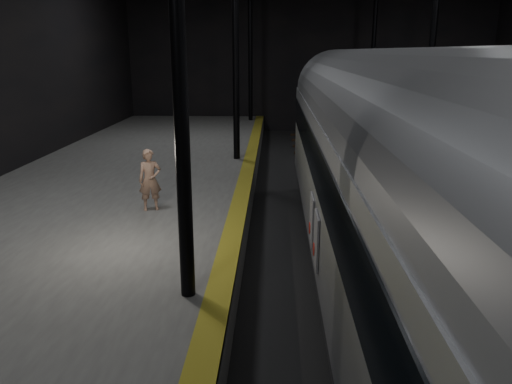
{
  "coord_description": "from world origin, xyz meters",
  "views": [
    {
      "loc": [
        -2.25,
        -12.25,
        5.3
      ],
      "look_at": [
        -2.68,
        -0.6,
        2.0
      ],
      "focal_mm": 35.0,
      "sensor_mm": 36.0,
      "label": 1
    }
  ],
  "objects": [
    {
      "name": "track",
      "position": [
        0.0,
        0.0,
        0.07
      ],
      "size": [
        2.4,
        43.0,
        0.24
      ],
      "color": "#3F3328",
      "rests_on": "ground"
    },
    {
      "name": "train",
      "position": [
        -0.0,
        -2.57,
        2.92
      ],
      "size": [
        2.93,
        19.58,
        5.23
      ],
      "color": "gray",
      "rests_on": "ground"
    },
    {
      "name": "tactile_strip",
      "position": [
        -3.25,
        0.0,
        1.0
      ],
      "size": [
        0.5,
        43.8,
        0.01
      ],
      "primitive_type": "cube",
      "color": "olive",
      "rests_on": "platform_left"
    },
    {
      "name": "platform_left",
      "position": [
        -7.5,
        0.0,
        0.5
      ],
      "size": [
        9.0,
        43.8,
        1.0
      ],
      "primitive_type": "cube",
      "color": "#4B4B48",
      "rests_on": "ground"
    },
    {
      "name": "woman",
      "position": [
        -5.68,
        1.01,
        1.86
      ],
      "size": [
        0.73,
        0.6,
        1.72
      ],
      "primitive_type": "imported",
      "rotation": [
        0.0,
        0.0,
        0.34
      ],
      "color": "#A57D65",
      "rests_on": "platform_left"
    },
    {
      "name": "ground",
      "position": [
        0.0,
        0.0,
        0.0
      ],
      "size": [
        44.0,
        44.0,
        0.0
      ],
      "primitive_type": "plane",
      "color": "black",
      "rests_on": "ground"
    }
  ]
}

